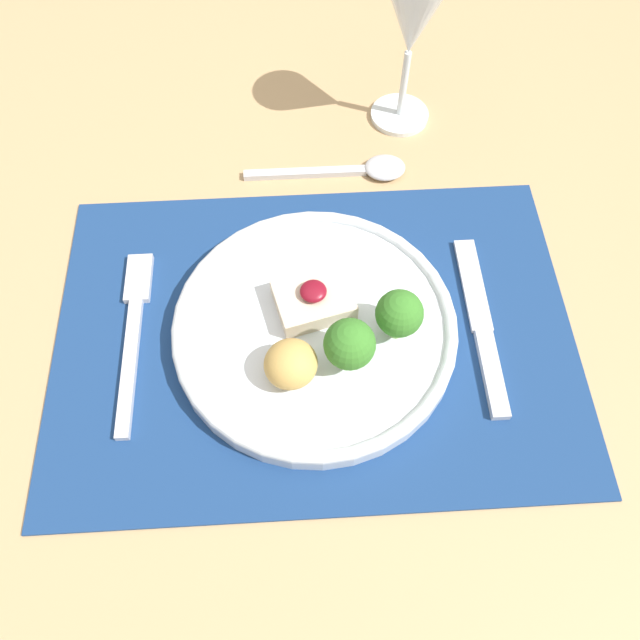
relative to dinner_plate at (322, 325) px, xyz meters
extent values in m
plane|color=brown|center=(-0.01, 0.00, -0.75)|extent=(8.00, 8.00, 0.00)
cube|color=tan|center=(-0.01, 0.00, -0.03)|extent=(1.34, 1.19, 0.03)
cylinder|color=tan|center=(0.59, 0.52, -0.40)|extent=(0.06, 0.06, 0.70)
cube|color=navy|center=(-0.01, 0.00, -0.02)|extent=(0.48, 0.34, 0.00)
cylinder|color=silver|center=(0.00, 0.00, -0.01)|extent=(0.26, 0.26, 0.02)
torus|color=silver|center=(0.00, 0.00, 0.00)|extent=(0.26, 0.26, 0.01)
cube|color=beige|center=(-0.01, 0.02, 0.01)|extent=(0.08, 0.07, 0.02)
ellipsoid|color=maroon|center=(-0.01, 0.02, 0.03)|extent=(0.02, 0.02, 0.01)
cylinder|color=#84B256|center=(0.07, -0.01, 0.01)|extent=(0.01, 0.01, 0.02)
sphere|color=#387A28|center=(0.07, -0.01, 0.03)|extent=(0.04, 0.04, 0.04)
cylinder|color=#84B256|center=(0.02, -0.04, 0.01)|extent=(0.01, 0.01, 0.02)
sphere|color=#387A28|center=(0.02, -0.04, 0.03)|extent=(0.04, 0.04, 0.04)
ellipsoid|color=tan|center=(-0.03, -0.05, 0.02)|extent=(0.06, 0.06, 0.04)
cube|color=silver|center=(-0.17, -0.03, -0.01)|extent=(0.01, 0.14, 0.01)
cube|color=silver|center=(-0.17, 0.07, -0.01)|extent=(0.02, 0.05, 0.01)
cube|color=silver|center=(0.15, -0.05, -0.01)|extent=(0.02, 0.08, 0.01)
cube|color=silver|center=(0.15, 0.04, -0.01)|extent=(0.02, 0.10, 0.00)
cube|color=silver|center=(-0.01, 0.20, -0.02)|extent=(0.13, 0.01, 0.01)
ellipsoid|color=silver|center=(0.08, 0.20, -0.01)|extent=(0.04, 0.04, 0.01)
cylinder|color=white|center=(0.11, 0.28, -0.02)|extent=(0.07, 0.07, 0.01)
cylinder|color=white|center=(0.11, 0.28, 0.03)|extent=(0.01, 0.01, 0.08)
cone|color=white|center=(0.11, 0.28, 0.11)|extent=(0.07, 0.07, 0.09)
camera|label=1|loc=(-0.02, -0.28, 0.49)|focal=35.00mm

